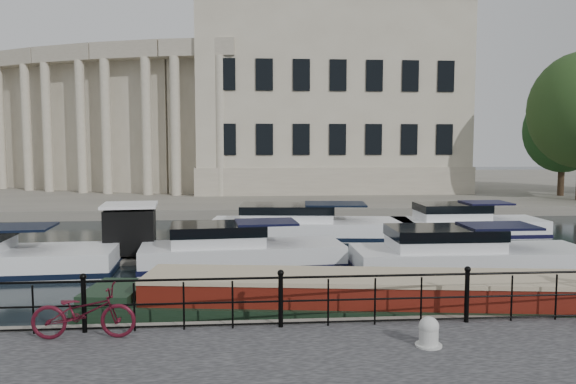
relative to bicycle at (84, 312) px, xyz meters
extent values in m
plane|color=black|center=(3.91, 2.61, -1.08)|extent=(160.00, 160.00, 0.00)
cube|color=#6B665B|center=(3.91, 41.61, -0.80)|extent=(120.00, 42.00, 0.55)
cylinder|color=black|center=(-0.09, 0.36, 0.02)|extent=(0.10, 0.10, 1.10)
sphere|color=black|center=(-0.09, 0.36, 0.62)|extent=(0.14, 0.14, 0.14)
cylinder|color=black|center=(3.91, 0.36, 0.02)|extent=(0.10, 0.10, 1.10)
sphere|color=black|center=(3.91, 0.36, 0.62)|extent=(0.14, 0.14, 0.14)
cylinder|color=black|center=(7.91, 0.36, 0.02)|extent=(0.10, 0.10, 1.10)
sphere|color=black|center=(7.91, 0.36, 0.62)|extent=(0.14, 0.14, 0.14)
cylinder|color=black|center=(3.91, 0.36, 0.52)|extent=(24.00, 0.05, 0.05)
cylinder|color=black|center=(3.91, 0.36, 0.02)|extent=(24.00, 0.04, 0.04)
cylinder|color=black|center=(3.91, 0.36, -0.45)|extent=(24.00, 0.04, 0.04)
cube|color=#ADA38C|center=(9.91, 35.61, 6.47)|extent=(20.00, 14.00, 14.00)
cube|color=#9E937F|center=(9.91, 35.61, 13.87)|extent=(20.40, 14.40, 0.80)
cube|color=#9E937F|center=(9.91, 35.61, 0.47)|extent=(20.30, 14.30, 2.00)
cube|color=#ADA38C|center=(0.58, 31.63, 4.97)|extent=(5.73, 4.06, 11.00)
cube|color=#9E937F|center=(0.15, 29.68, 9.87)|extent=(5.62, 2.73, 1.20)
cylinder|color=#ADA38C|center=(1.63, 28.76, 4.37)|extent=(0.70, 0.70, 9.80)
cylinder|color=#ADA38C|center=(-1.58, 29.48, 4.37)|extent=(0.70, 0.70, 9.80)
cube|color=#ADA38C|center=(-4.37, 33.05, 4.97)|extent=(5.90, 4.56, 11.00)
cube|color=#9E937F|center=(-5.04, 31.16, 9.87)|extent=(5.62, 3.30, 1.20)
cylinder|color=#ADA38C|center=(-3.68, 30.08, 4.37)|extent=(0.70, 0.70, 9.80)
cylinder|color=#ADA38C|center=(-6.78, 31.17, 4.37)|extent=(0.70, 0.70, 9.80)
cube|color=#ADA38C|center=(-9.13, 35.05, 4.97)|extent=(5.99, 4.99, 11.00)
cube|color=#9E937F|center=(-10.01, 33.26, 9.87)|extent=(5.55, 3.83, 1.20)
cylinder|color=#ADA38C|center=(-8.79, 32.02, 4.37)|extent=(0.70, 0.70, 9.80)
cylinder|color=#ADA38C|center=(-11.74, 33.47, 4.37)|extent=(0.70, 0.70, 9.80)
cube|color=#ADA38C|center=(-13.61, 37.61, 4.97)|extent=(5.99, 5.36, 11.00)
cube|color=#9E937F|center=(-14.70, 35.93, 9.87)|extent=(5.40, 4.29, 1.20)
cylinder|color=#ADA38C|center=(-13.64, 34.56, 4.37)|extent=(0.70, 0.70, 9.80)
cylinder|color=#ADA38C|center=(-16.38, 36.35, 4.37)|extent=(0.70, 0.70, 9.80)
cube|color=#ADA38C|center=(-17.75, 40.68, 4.97)|extent=(5.91, 5.64, 11.00)
imported|color=#460C18|center=(0.00, 0.00, 0.00)|extent=(2.01, 0.71, 1.06)
cylinder|color=#B5B5B1|center=(6.63, -0.97, -0.34)|extent=(0.36, 0.36, 0.38)
sphere|color=#B5B5B1|center=(6.63, -0.97, -0.15)|extent=(0.38, 0.38, 0.38)
cylinder|color=#B5B5B1|center=(6.63, -0.97, -0.51)|extent=(0.51, 0.51, 0.04)
cube|color=black|center=(7.00, 1.95, -0.98)|extent=(15.83, 4.21, 0.94)
cube|color=#5C150D|center=(7.00, 1.95, -0.33)|extent=(12.68, 3.47, 0.73)
cube|color=tan|center=(7.00, 1.95, 0.07)|extent=(12.69, 3.53, 0.10)
cube|color=#6B665B|center=(-1.06, 10.11, -1.03)|extent=(2.90, 2.50, 0.22)
cube|color=black|center=(-1.06, 10.11, 0.02)|extent=(1.96, 1.96, 1.61)
cube|color=white|center=(-1.06, 10.11, 0.97)|extent=(2.16, 2.16, 0.11)
cube|color=black|center=(-4.59, 8.16, 0.47)|extent=(2.75, 1.96, 0.08)
cube|color=silver|center=(3.12, 8.66, -0.88)|extent=(7.25, 2.99, 1.20)
cube|color=black|center=(3.12, 8.66, -0.96)|extent=(7.32, 3.02, 0.18)
cube|color=silver|center=(2.27, 8.59, -0.03)|extent=(3.34, 2.24, 0.90)
cube|color=black|center=(3.96, 8.73, 0.47)|extent=(2.26, 1.86, 0.08)
cube|color=white|center=(10.87, 7.20, -0.88)|extent=(7.96, 2.58, 1.20)
cube|color=black|center=(10.87, 7.20, -0.96)|extent=(8.04, 2.60, 0.18)
cube|color=white|center=(9.92, 7.21, -0.03)|extent=(3.58, 2.10, 0.90)
cube|color=black|center=(11.83, 7.20, 0.47)|extent=(2.39, 1.79, 0.08)
cube|color=white|center=(6.28, 14.37, -0.88)|extent=(9.42, 3.84, 1.20)
cube|color=black|center=(6.28, 14.37, -0.96)|extent=(9.51, 3.88, 0.18)
cube|color=white|center=(5.19, 14.49, -0.03)|extent=(4.35, 2.79, 0.90)
cube|color=black|center=(7.37, 14.26, 0.47)|extent=(2.95, 2.30, 0.08)
cube|color=white|center=(13.69, 14.20, -0.88)|extent=(6.89, 2.53, 1.20)
cube|color=black|center=(13.69, 14.20, -0.96)|extent=(6.96, 2.55, 0.18)
cube|color=white|center=(12.86, 14.19, -0.03)|extent=(3.11, 2.06, 0.90)
cube|color=black|center=(14.51, 14.21, 0.47)|extent=(2.07, 1.75, 0.08)
cylinder|color=black|center=(25.80, 27.12, 0.72)|extent=(0.44, 0.44, 2.49)
ellipsoid|color=#133912|center=(25.80, 27.12, 4.10)|extent=(5.42, 5.42, 5.99)
sphere|color=#133912|center=(26.40, 26.72, 3.39)|extent=(3.99, 3.99, 3.99)
camera|label=1|loc=(3.13, -11.05, 3.35)|focal=35.00mm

